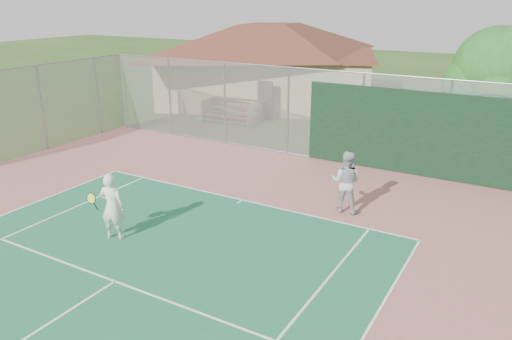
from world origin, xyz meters
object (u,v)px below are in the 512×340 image
(clubhouse, at_px, (269,56))
(tree, at_px, (499,74))
(bleachers, at_px, (232,110))
(player_white_front, at_px, (112,207))
(player_grey_back, at_px, (346,182))

(clubhouse, bearing_deg, tree, -45.15)
(bleachers, bearing_deg, tree, -8.87)
(clubhouse, xyz_separation_m, bleachers, (0.62, -5.02, -2.20))
(bleachers, xyz_separation_m, tree, (12.15, -0.93, 2.87))
(bleachers, distance_m, player_white_front, 13.41)
(player_white_front, xyz_separation_m, player_grey_back, (4.66, 4.73, 0.02))
(player_white_front, height_order, player_grey_back, player_grey_back)
(clubhouse, relative_size, tree, 2.83)
(tree, relative_size, player_white_front, 2.90)
(player_grey_back, bearing_deg, tree, -118.32)
(clubhouse, bearing_deg, player_white_front, -94.23)
(player_white_front, bearing_deg, bleachers, -89.18)
(tree, bearing_deg, clubhouse, 155.01)
(clubhouse, bearing_deg, bleachers, -103.18)
(bleachers, relative_size, player_grey_back, 1.60)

